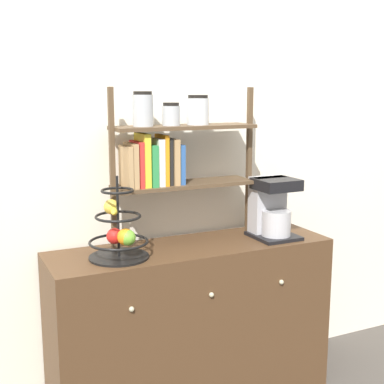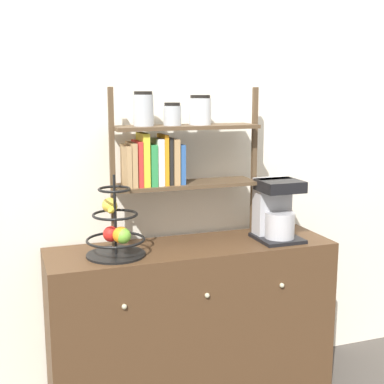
# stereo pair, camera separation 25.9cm
# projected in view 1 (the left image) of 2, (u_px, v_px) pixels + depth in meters

# --- Properties ---
(wall_back) EXTENTS (7.00, 0.05, 2.60)m
(wall_back) POSITION_uv_depth(u_px,v_px,m) (171.00, 145.00, 2.78)
(wall_back) COLOR silver
(wall_back) RESTS_ON ground_plane
(sideboard) EXTENTS (1.42, 0.44, 0.82)m
(sideboard) POSITION_uv_depth(u_px,v_px,m) (192.00, 323.00, 2.72)
(sideboard) COLOR #4C331E
(sideboard) RESTS_ON ground_plane
(coffee_maker) EXTENTS (0.22, 0.24, 0.31)m
(coffee_maker) POSITION_uv_depth(u_px,v_px,m) (272.00, 208.00, 2.78)
(coffee_maker) COLOR black
(coffee_maker) RESTS_ON sideboard
(fruit_stand) EXTENTS (0.28, 0.28, 0.38)m
(fruit_stand) POSITION_uv_depth(u_px,v_px,m) (119.00, 232.00, 2.42)
(fruit_stand) COLOR black
(fruit_stand) RESTS_ON sideboard
(shelf_hutch) EXTENTS (0.77, 0.20, 0.77)m
(shelf_hutch) POSITION_uv_depth(u_px,v_px,m) (167.00, 150.00, 2.60)
(shelf_hutch) COLOR brown
(shelf_hutch) RESTS_ON sideboard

